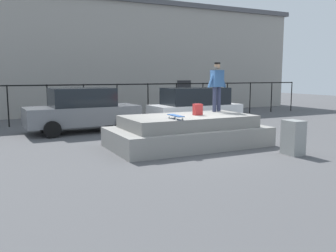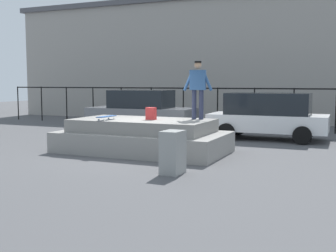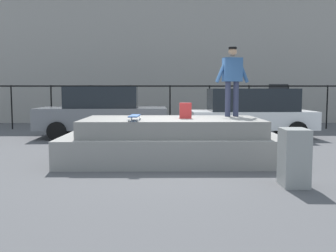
{
  "view_description": "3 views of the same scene",
  "coord_description": "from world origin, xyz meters",
  "px_view_note": "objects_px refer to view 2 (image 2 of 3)",
  "views": [
    {
      "loc": [
        -5.93,
        -10.04,
        2.32
      ],
      "look_at": [
        -0.56,
        0.76,
        0.63
      ],
      "focal_mm": 38.73,
      "sensor_mm": 36.0,
      "label": 1
    },
    {
      "loc": [
        5.93,
        -11.38,
        2.14
      ],
      "look_at": [
        0.44,
        1.05,
        0.75
      ],
      "focal_mm": 45.77,
      "sensor_mm": 36.0,
      "label": 2
    },
    {
      "loc": [
        -0.25,
        -8.95,
        1.69
      ],
      "look_at": [
        -0.15,
        1.11,
        0.75
      ],
      "focal_mm": 41.06,
      "sensor_mm": 36.0,
      "label": 3
    }
  ],
  "objects_px": {
    "backpack": "(151,114)",
    "skateboarder": "(198,85)",
    "car_white_hatchback_mid": "(268,115)",
    "car_grey_sedan_near": "(141,111)",
    "skateboard": "(106,117)",
    "utility_box": "(173,152)"
  },
  "relations": [
    {
      "from": "car_grey_sedan_near",
      "to": "car_white_hatchback_mid",
      "type": "height_order",
      "value": "car_grey_sedan_near"
    },
    {
      "from": "skateboard",
      "to": "car_grey_sedan_near",
      "type": "height_order",
      "value": "car_grey_sedan_near"
    },
    {
      "from": "backpack",
      "to": "car_grey_sedan_near",
      "type": "bearing_deg",
      "value": 121.19
    },
    {
      "from": "utility_box",
      "to": "car_grey_sedan_near",
      "type": "bearing_deg",
      "value": 124.53
    },
    {
      "from": "skateboard",
      "to": "car_grey_sedan_near",
      "type": "distance_m",
      "value": 5.5
    },
    {
      "from": "skateboarder",
      "to": "car_grey_sedan_near",
      "type": "relative_size",
      "value": 0.38
    },
    {
      "from": "skateboarder",
      "to": "skateboard",
      "type": "height_order",
      "value": "skateboarder"
    },
    {
      "from": "car_white_hatchback_mid",
      "to": "car_grey_sedan_near",
      "type": "bearing_deg",
      "value": 179.48
    },
    {
      "from": "backpack",
      "to": "car_grey_sedan_near",
      "type": "distance_m",
      "value": 5.37
    },
    {
      "from": "backpack",
      "to": "car_white_hatchback_mid",
      "type": "height_order",
      "value": "car_white_hatchback_mid"
    },
    {
      "from": "backpack",
      "to": "skateboarder",
      "type": "bearing_deg",
      "value": 30.82
    },
    {
      "from": "car_grey_sedan_near",
      "to": "car_white_hatchback_mid",
      "type": "xyz_separation_m",
      "value": [
        5.36,
        -0.05,
        0.01
      ]
    },
    {
      "from": "car_white_hatchback_mid",
      "to": "utility_box",
      "type": "xyz_separation_m",
      "value": [
        -0.85,
        -7.05,
        -0.41
      ]
    },
    {
      "from": "backpack",
      "to": "utility_box",
      "type": "height_order",
      "value": "backpack"
    },
    {
      "from": "skateboard",
      "to": "utility_box",
      "type": "bearing_deg",
      "value": -31.82
    },
    {
      "from": "car_grey_sedan_near",
      "to": "skateboard",
      "type": "bearing_deg",
      "value": -73.51
    },
    {
      "from": "backpack",
      "to": "utility_box",
      "type": "bearing_deg",
      "value": -53.76
    },
    {
      "from": "backpack",
      "to": "car_grey_sedan_near",
      "type": "height_order",
      "value": "car_grey_sedan_near"
    },
    {
      "from": "backpack",
      "to": "car_grey_sedan_near",
      "type": "relative_size",
      "value": 0.08
    },
    {
      "from": "backpack",
      "to": "car_white_hatchback_mid",
      "type": "bearing_deg",
      "value": 60.69
    },
    {
      "from": "car_white_hatchback_mid",
      "to": "utility_box",
      "type": "distance_m",
      "value": 7.11
    },
    {
      "from": "skateboarder",
      "to": "skateboard",
      "type": "xyz_separation_m",
      "value": [
        -2.4,
        -1.37,
        -0.93
      ]
    }
  ]
}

